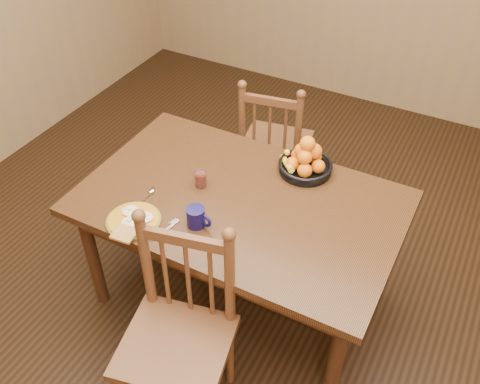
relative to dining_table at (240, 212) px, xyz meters
The scene contains 10 objects.
room 0.68m from the dining_table, ahead, with size 4.52×5.02×2.72m.
dining_table is the anchor object (origin of this frame).
chair_far 0.92m from the dining_table, 103.32° to the left, with size 0.50×0.48×0.96m.
chair_near 0.70m from the dining_table, 85.35° to the right, with size 0.55×0.54×1.04m.
breakfast_plate 0.54m from the dining_table, 134.01° to the right, with size 0.26×0.29×0.04m.
fork 0.42m from the dining_table, 120.57° to the right, with size 0.06×0.18×0.00m.
spoon 0.47m from the dining_table, 157.52° to the right, with size 0.04×0.16×0.01m.
coffee_mug 0.31m from the dining_table, 110.15° to the right, with size 0.13×0.09×0.10m.
juice_glass 0.26m from the dining_table, behind, with size 0.06×0.06×0.09m.
fruit_bowl 0.44m from the dining_table, 62.13° to the left, with size 0.29×0.29×0.22m.
Camera 1 is at (0.94, -1.78, 2.52)m, focal length 40.00 mm.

